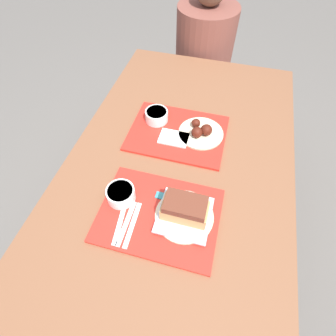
# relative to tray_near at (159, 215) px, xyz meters

# --- Properties ---
(ground_plane) EXTENTS (12.00, 12.00, 0.00)m
(ground_plane) POSITION_rel_tray_near_xyz_m (0.01, 0.20, -0.73)
(ground_plane) COLOR #605B56
(picnic_table) EXTENTS (0.91, 1.67, 0.72)m
(picnic_table) POSITION_rel_tray_near_xyz_m (0.01, 0.20, -0.09)
(picnic_table) COLOR brown
(picnic_table) RESTS_ON ground_plane
(picnic_bench_far) EXTENTS (0.87, 0.28, 0.45)m
(picnic_bench_far) POSITION_rel_tray_near_xyz_m (0.01, 1.26, -0.35)
(picnic_bench_far) COLOR brown
(picnic_bench_far) RESTS_ON ground_plane
(tray_near) EXTENTS (0.42, 0.32, 0.01)m
(tray_near) POSITION_rel_tray_near_xyz_m (0.00, 0.00, 0.00)
(tray_near) COLOR red
(tray_near) RESTS_ON picnic_table
(tray_far) EXTENTS (0.42, 0.32, 0.01)m
(tray_far) POSITION_rel_tray_near_xyz_m (-0.03, 0.41, 0.00)
(tray_far) COLOR red
(tray_far) RESTS_ON picnic_table
(bowl_coleslaw_near) EXTENTS (0.10, 0.10, 0.05)m
(bowl_coleslaw_near) POSITION_rel_tray_near_xyz_m (-0.15, 0.03, 0.03)
(bowl_coleslaw_near) COLOR white
(bowl_coleslaw_near) RESTS_ON tray_near
(brisket_sandwich_plate) EXTENTS (0.20, 0.20, 0.10)m
(brisket_sandwich_plate) POSITION_rel_tray_near_xyz_m (0.09, 0.01, 0.05)
(brisket_sandwich_plate) COLOR beige
(brisket_sandwich_plate) RESTS_ON tray_near
(plastic_fork_near) EXTENTS (0.02, 0.17, 0.00)m
(plastic_fork_near) POSITION_rel_tray_near_xyz_m (-0.10, -0.06, 0.01)
(plastic_fork_near) COLOR white
(plastic_fork_near) RESTS_ON tray_near
(plastic_knife_near) EXTENTS (0.02, 0.17, 0.00)m
(plastic_knife_near) POSITION_rel_tray_near_xyz_m (-0.08, -0.06, 0.01)
(plastic_knife_near) COLOR white
(plastic_knife_near) RESTS_ON tray_near
(plastic_spoon_near) EXTENTS (0.04, 0.17, 0.00)m
(plastic_spoon_near) POSITION_rel_tray_near_xyz_m (-0.12, -0.06, 0.01)
(plastic_spoon_near) COLOR white
(plastic_spoon_near) RESTS_ON tray_near
(condiment_packet) EXTENTS (0.04, 0.03, 0.01)m
(condiment_packet) POSITION_rel_tray_near_xyz_m (-0.02, 0.07, 0.01)
(condiment_packet) COLOR teal
(condiment_packet) RESTS_ON tray_near
(bowl_coleslaw_far) EXTENTS (0.10, 0.10, 0.05)m
(bowl_coleslaw_far) POSITION_rel_tray_near_xyz_m (-0.14, 0.46, 0.03)
(bowl_coleslaw_far) COLOR white
(bowl_coleslaw_far) RESTS_ON tray_far
(wings_plate_far) EXTENTS (0.20, 0.20, 0.06)m
(wings_plate_far) POSITION_rel_tray_near_xyz_m (0.07, 0.42, 0.02)
(wings_plate_far) COLOR beige
(wings_plate_far) RESTS_ON tray_far
(napkin_far) EXTENTS (0.12, 0.09, 0.01)m
(napkin_far) POSITION_rel_tray_near_xyz_m (-0.04, 0.36, 0.01)
(napkin_far) COLOR white
(napkin_far) RESTS_ON tray_far
(person_seated_across) EXTENTS (0.37, 0.37, 0.64)m
(person_seated_across) POSITION_rel_tray_near_xyz_m (-0.06, 1.26, -0.02)
(person_seated_across) COLOR brown
(person_seated_across) RESTS_ON picnic_bench_far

